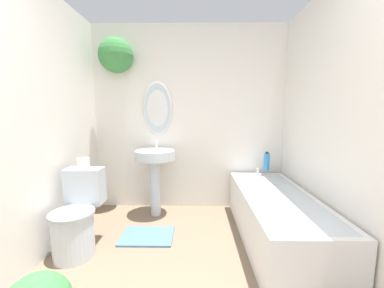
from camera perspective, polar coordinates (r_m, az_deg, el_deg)
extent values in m
cube|color=silver|center=(3.14, -0.69, 6.14)|extent=(2.61, 0.06, 2.40)
ellipsoid|color=silver|center=(3.14, -8.36, 8.59)|extent=(0.38, 0.02, 0.69)
ellipsoid|color=silver|center=(3.13, -8.38, 8.59)|extent=(0.34, 0.01, 0.65)
cylinder|color=#47474C|center=(3.24, -18.06, 21.41)|extent=(0.19, 0.19, 0.11)
sphere|color=#3D8442|center=(3.22, -17.98, 19.78)|extent=(0.42, 0.42, 0.42)
cube|color=silver|center=(2.27, -36.15, 4.14)|extent=(0.06, 2.72, 2.40)
cube|color=silver|center=(2.16, 34.25, 4.19)|extent=(0.06, 2.72, 2.40)
cylinder|color=silver|center=(2.47, -26.80, -19.23)|extent=(0.35, 0.35, 0.39)
cylinder|color=#A0A9B1|center=(2.39, -27.10, -14.73)|extent=(0.38, 0.38, 0.02)
cube|color=silver|center=(2.56, -24.53, -9.22)|extent=(0.35, 0.18, 0.35)
cylinder|color=silver|center=(3.02, -8.82, -10.35)|extent=(0.12, 0.12, 0.71)
cylinder|color=silver|center=(2.92, -8.99, -2.63)|extent=(0.49, 0.49, 0.11)
cylinder|color=silver|center=(3.03, -8.60, -0.21)|extent=(0.02, 0.02, 0.10)
cube|color=silver|center=(2.58, 19.80, -16.56)|extent=(0.67, 1.68, 0.49)
cube|color=silver|center=(2.50, 20.03, -11.86)|extent=(0.57, 1.58, 0.04)
cylinder|color=silver|center=(3.16, 15.71, -6.52)|extent=(0.04, 0.04, 0.08)
cylinder|color=#2D84C6|center=(3.11, 17.64, -4.13)|extent=(0.07, 0.07, 0.20)
cylinder|color=black|center=(3.09, 17.73, -2.05)|extent=(0.04, 0.04, 0.02)
cube|color=#4C7093|center=(2.66, -10.79, -21.07)|extent=(0.53, 0.39, 0.02)
cylinder|color=white|center=(2.50, -24.81, -4.26)|extent=(0.11, 0.11, 0.10)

